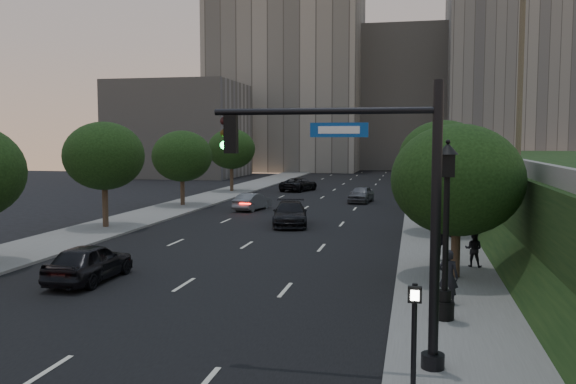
% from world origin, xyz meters
% --- Properties ---
extents(ground, '(160.00, 160.00, 0.00)m').
position_xyz_m(ground, '(0.00, 0.00, 0.00)').
color(ground, black).
rests_on(ground, ground).
extents(road_surface, '(16.00, 140.00, 0.02)m').
position_xyz_m(road_surface, '(0.00, 30.00, 0.01)').
color(road_surface, black).
rests_on(road_surface, ground).
extents(sidewalk_right, '(4.50, 140.00, 0.15)m').
position_xyz_m(sidewalk_right, '(10.25, 30.00, 0.07)').
color(sidewalk_right, slate).
rests_on(sidewalk_right, ground).
extents(sidewalk_left, '(4.50, 140.00, 0.15)m').
position_xyz_m(sidewalk_left, '(-10.25, 30.00, 0.07)').
color(sidewalk_left, slate).
rests_on(sidewalk_left, ground).
extents(parapet_wall, '(0.35, 90.00, 0.70)m').
position_xyz_m(parapet_wall, '(13.50, 28.00, 4.35)').
color(parapet_wall, slate).
rests_on(parapet_wall, embankment).
extents(office_block_left, '(26.00, 20.00, 32.00)m').
position_xyz_m(office_block_left, '(-14.00, 92.00, 16.00)').
color(office_block_left, gray).
rests_on(office_block_left, ground).
extents(office_block_mid, '(22.00, 18.00, 26.00)m').
position_xyz_m(office_block_mid, '(6.00, 102.00, 13.00)').
color(office_block_mid, gray).
rests_on(office_block_mid, ground).
extents(office_block_right, '(20.00, 22.00, 36.00)m').
position_xyz_m(office_block_right, '(24.00, 96.00, 18.00)').
color(office_block_right, gray).
rests_on(office_block_right, ground).
extents(office_block_filler, '(18.00, 16.00, 14.00)m').
position_xyz_m(office_block_filler, '(-26.00, 70.00, 7.00)').
color(office_block_filler, gray).
rests_on(office_block_filler, ground).
extents(tree_right_a, '(5.20, 5.20, 6.24)m').
position_xyz_m(tree_right_a, '(10.30, 8.00, 4.02)').
color(tree_right_a, '#38281C').
rests_on(tree_right_a, ground).
extents(tree_right_b, '(5.20, 5.20, 6.74)m').
position_xyz_m(tree_right_b, '(10.30, 20.00, 4.52)').
color(tree_right_b, '#38281C').
rests_on(tree_right_b, ground).
extents(tree_right_c, '(5.20, 5.20, 6.24)m').
position_xyz_m(tree_right_c, '(10.30, 33.00, 4.02)').
color(tree_right_c, '#38281C').
rests_on(tree_right_c, ground).
extents(tree_right_d, '(5.20, 5.20, 6.74)m').
position_xyz_m(tree_right_d, '(10.30, 47.00, 4.52)').
color(tree_right_d, '#38281C').
rests_on(tree_right_d, ground).
extents(tree_right_e, '(5.20, 5.20, 6.24)m').
position_xyz_m(tree_right_e, '(10.30, 62.00, 4.02)').
color(tree_right_e, '#38281C').
rests_on(tree_right_e, ground).
extents(tree_left_b, '(5.00, 5.00, 6.71)m').
position_xyz_m(tree_left_b, '(-10.30, 18.00, 4.58)').
color(tree_left_b, '#38281C').
rests_on(tree_left_b, ground).
extents(tree_left_c, '(5.00, 5.00, 6.34)m').
position_xyz_m(tree_left_c, '(-10.30, 31.00, 4.21)').
color(tree_left_c, '#38281C').
rests_on(tree_left_c, ground).
extents(tree_left_d, '(5.00, 5.00, 6.71)m').
position_xyz_m(tree_left_d, '(-10.30, 45.00, 4.58)').
color(tree_left_d, '#38281C').
rests_on(tree_left_d, ground).
extents(traffic_signal_mast, '(5.68, 0.56, 7.00)m').
position_xyz_m(traffic_signal_mast, '(8.06, -2.18, 3.67)').
color(traffic_signal_mast, black).
rests_on(traffic_signal_mast, ground).
extents(street_lamp, '(0.64, 0.64, 5.62)m').
position_xyz_m(street_lamp, '(9.60, 1.97, 2.63)').
color(street_lamp, black).
rests_on(street_lamp, ground).
extents(pedestrian_signal, '(0.30, 0.33, 2.50)m').
position_xyz_m(pedestrian_signal, '(8.69, -3.55, 1.57)').
color(pedestrian_signal, black).
rests_on(pedestrian_signal, ground).
extents(sedan_near_left, '(1.86, 4.57, 1.55)m').
position_xyz_m(sedan_near_left, '(-3.88, 4.83, 0.78)').
color(sedan_near_left, black).
rests_on(sedan_near_left, ground).
extents(sedan_mid_left, '(2.27, 4.38, 1.38)m').
position_xyz_m(sedan_mid_left, '(-3.87, 29.53, 0.69)').
color(sedan_mid_left, '#56595D').
rests_on(sedan_mid_left, ground).
extents(sedan_far_left, '(3.84, 5.73, 1.46)m').
position_xyz_m(sedan_far_left, '(-3.57, 47.73, 0.73)').
color(sedan_far_left, black).
rests_on(sedan_far_left, ground).
extents(sedan_near_right, '(3.13, 5.66, 1.55)m').
position_xyz_m(sedan_near_right, '(0.77, 21.72, 0.78)').
color(sedan_near_right, black).
rests_on(sedan_near_right, ground).
extents(sedan_far_right, '(2.27, 4.58, 1.50)m').
position_xyz_m(sedan_far_right, '(4.05, 37.17, 0.75)').
color(sedan_far_right, '#515358').
rests_on(sedan_far_right, ground).
extents(pedestrian_a, '(0.76, 0.61, 1.83)m').
position_xyz_m(pedestrian_a, '(9.80, 3.78, 1.07)').
color(pedestrian_a, black).
rests_on(pedestrian_a, sidewalk_right).
extents(pedestrian_b, '(0.86, 0.74, 1.53)m').
position_xyz_m(pedestrian_b, '(11.19, 10.14, 0.92)').
color(pedestrian_b, black).
rests_on(pedestrian_b, sidewalk_right).
extents(pedestrian_c, '(1.09, 0.60, 1.77)m').
position_xyz_m(pedestrian_c, '(9.95, 11.31, 1.03)').
color(pedestrian_c, black).
rests_on(pedestrian_c, sidewalk_right).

